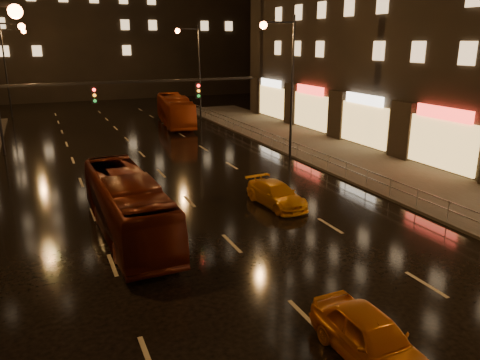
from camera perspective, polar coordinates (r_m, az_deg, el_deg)
The scene contains 8 objects.
ground at distance 29.09m, azimuth -8.61°, elevation -0.19°, with size 140.00×140.00×0.00m, color black.
sidewalk_right at distance 31.18m, azimuth 18.75°, elevation 0.38°, with size 7.00×70.00×0.15m, color #38332D.
traffic_signal at distance 27.28m, azimuth -19.44°, elevation 8.14°, with size 15.31×0.32×6.20m.
railing_right at distance 31.23m, azimuth 10.71°, elevation 2.58°, with size 0.05×56.00×1.00m.
bus_red at distance 21.14m, azimuth -13.54°, elevation -3.04°, with size 2.31×9.87×2.75m, color #54180C.
bus_curb at distance 48.70m, azimuth -7.91°, elevation 8.39°, with size 2.49×10.63×2.96m, color #A03610.
taxi_near at distance 13.65m, azimuth 15.70°, elevation -18.05°, with size 1.64×4.07×1.39m, color orange.
taxi_far at distance 24.53m, azimuth 4.45°, elevation -1.76°, with size 1.70×4.19×1.22m, color orange.
Camera 1 is at (-7.02, -6.98, 8.32)m, focal length 35.00 mm.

